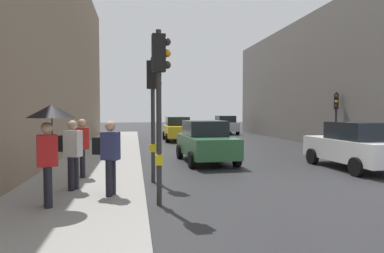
{
  "coord_description": "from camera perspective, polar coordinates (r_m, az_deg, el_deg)",
  "views": [
    {
      "loc": [
        -5.8,
        -7.92,
        2.15
      ],
      "look_at": [
        -2.44,
        11.76,
        1.27
      ],
      "focal_mm": 31.48,
      "sensor_mm": 36.0,
      "label": 1
    }
  ],
  "objects": [
    {
      "name": "pedestrian_with_grey_backpack",
      "position": [
        8.21,
        -13.93,
        -4.44
      ],
      "size": [
        0.66,
        0.46,
        1.77
      ],
      "color": "black",
      "rests_on": "sidewalk_kerb"
    },
    {
      "name": "traffic_light_mid_street",
      "position": [
        20.35,
        23.22,
        2.57
      ],
      "size": [
        0.36,
        0.44,
        3.24
      ],
      "color": "#2D2D2D",
      "rests_on": "ground"
    },
    {
      "name": "ground_plane",
      "position": [
        10.05,
        26.32,
        -10.08
      ],
      "size": [
        120.0,
        120.0,
        0.0
      ],
      "primitive_type": "plane",
      "color": "#28282B"
    },
    {
      "name": "car_white_compact",
      "position": [
        13.94,
        25.91,
        -2.95
      ],
      "size": [
        2.09,
        4.24,
        1.76
      ],
      "color": "silver",
      "rests_on": "ground"
    },
    {
      "name": "building_facade_right",
      "position": [
        28.37,
        28.3,
        6.58
      ],
      "size": [
        12.0,
        24.34,
        8.6
      ],
      "primitive_type": "cube",
      "color": "slate",
      "rests_on": "ground"
    },
    {
      "name": "pedestrian_in_red_jacket",
      "position": [
        10.72,
        -18.09,
        -3.05
      ],
      "size": [
        0.43,
        0.36,
        1.77
      ],
      "color": "black",
      "rests_on": "sidewalk_kerb"
    },
    {
      "name": "pedestrian_with_umbrella",
      "position": [
        7.59,
        -22.87,
        0.0
      ],
      "size": [
        1.0,
        1.0,
        2.14
      ],
      "color": "black",
      "rests_on": "sidewalk_kerb"
    },
    {
      "name": "traffic_light_near_right",
      "position": [
        10.22,
        -6.53,
        5.06
      ],
      "size": [
        0.45,
        0.34,
        3.77
      ],
      "color": "#2D2D2D",
      "rests_on": "ground"
    },
    {
      "name": "car_yellow_taxi",
      "position": [
        24.82,
        -2.45,
        -0.4
      ],
      "size": [
        2.05,
        4.21,
        1.76
      ],
      "color": "yellow",
      "rests_on": "ground"
    },
    {
      "name": "car_green_estate",
      "position": [
        14.34,
        2.33,
        -2.56
      ],
      "size": [
        2.16,
        4.27,
        1.76
      ],
      "color": "#2D6038",
      "rests_on": "ground"
    },
    {
      "name": "sidewalk_kerb",
      "position": [
        14.15,
        -15.43,
        -5.97
      ],
      "size": [
        3.33,
        40.0,
        0.16
      ],
      "primitive_type": "cube",
      "color": "gray",
      "rests_on": "ground"
    },
    {
      "name": "pedestrian_with_black_backpack",
      "position": [
        9.07,
        -19.76,
        -3.86
      ],
      "size": [
        0.66,
        0.48,
        1.77
      ],
      "color": "black",
      "rests_on": "sidewalk_kerb"
    },
    {
      "name": "car_silver_hatchback",
      "position": [
        32.58,
        5.59,
        0.29
      ],
      "size": [
        2.08,
        4.23,
        1.76
      ],
      "color": "#BCBCC1",
      "rests_on": "ground"
    },
    {
      "name": "traffic_light_near_left",
      "position": [
        7.71,
        -5.49,
        6.98
      ],
      "size": [
        0.44,
        0.25,
        3.99
      ],
      "color": "#2D2D2D",
      "rests_on": "ground"
    }
  ]
}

